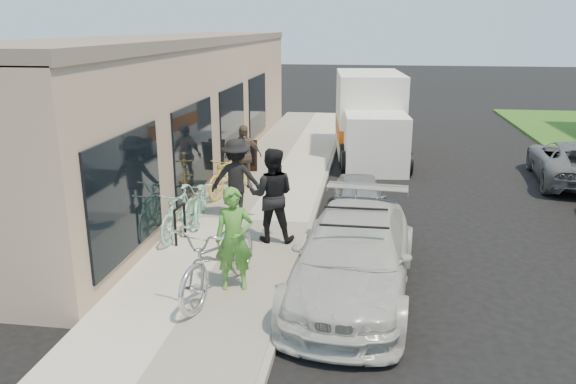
{
  "coord_description": "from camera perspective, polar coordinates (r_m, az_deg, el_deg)",
  "views": [
    {
      "loc": [
        0.81,
        -9.18,
        4.53
      ],
      "look_at": [
        -0.89,
        2.39,
        1.05
      ],
      "focal_mm": 35.0,
      "sensor_mm": 36.0,
      "label": 1
    }
  ],
  "objects": [
    {
      "name": "sedan_silver",
      "position": [
        13.67,
        7.23,
        -0.62
      ],
      "size": [
        1.44,
        3.12,
        1.04
      ],
      "primitive_type": "imported",
      "rotation": [
        0.0,
        0.0,
        0.07
      ],
      "color": "gray",
      "rests_on": "ground"
    },
    {
      "name": "cruiser_bike_b",
      "position": [
        13.18,
        -8.84,
        -0.71
      ],
      "size": [
        1.01,
        2.01,
        1.01
      ],
      "primitive_type": "imported",
      "rotation": [
        0.0,
        0.0,
        0.18
      ],
      "color": "#96DFC7",
      "rests_on": "sidewalk"
    },
    {
      "name": "sidewalk",
      "position": [
        13.26,
        -4.38,
        -3.09
      ],
      "size": [
        3.0,
        34.0,
        0.15
      ],
      "primitive_type": "cube",
      "color": "beige",
      "rests_on": "ground"
    },
    {
      "name": "bystander_b",
      "position": [
        15.67,
        -4.56,
        3.64
      ],
      "size": [
        1.12,
        0.83,
        1.77
      ],
      "primitive_type": "imported",
      "rotation": [
        0.0,
        0.0,
        0.43
      ],
      "color": "brown",
      "rests_on": "sidewalk"
    },
    {
      "name": "bike_rack",
      "position": [
        11.94,
        -10.93,
        -2.81
      ],
      "size": [
        0.08,
        0.56,
        0.79
      ],
      "rotation": [
        0.0,
        0.0,
        -0.06
      ],
      "color": "black",
      "rests_on": "sidewalk"
    },
    {
      "name": "bystander_a",
      "position": [
        13.14,
        -5.26,
        1.35
      ],
      "size": [
        1.26,
        0.78,
        1.89
      ],
      "primitive_type": "imported",
      "rotation": [
        0.0,
        0.0,
        3.21
      ],
      "color": "black",
      "rests_on": "sidewalk"
    },
    {
      "name": "cruiser_bike_c",
      "position": [
        14.97,
        -6.15,
        1.63
      ],
      "size": [
        1.07,
        1.87,
        1.08
      ],
      "primitive_type": "imported",
      "rotation": [
        0.0,
        0.0,
        -0.33
      ],
      "color": "gold",
      "rests_on": "sidewalk"
    },
    {
      "name": "man_standing",
      "position": [
        11.65,
        -1.67,
        -0.32
      ],
      "size": [
        1.01,
        0.81,
        1.99
      ],
      "primitive_type": "imported",
      "rotation": [
        0.0,
        0.0,
        3.2
      ],
      "color": "black",
      "rests_on": "sidewalk"
    },
    {
      "name": "cruiser_bike_a",
      "position": [
        12.19,
        -10.93,
        -2.08
      ],
      "size": [
        0.7,
        1.84,
        1.08
      ],
      "primitive_type": "imported",
      "rotation": [
        0.0,
        0.0,
        -0.11
      ],
      "color": "#96DFC7",
      "rests_on": "sidewalk"
    },
    {
      "name": "far_car_gray",
      "position": [
        18.73,
        26.92,
        2.74
      ],
      "size": [
        2.59,
        4.73,
        1.26
      ],
      "primitive_type": "imported",
      "rotation": [
        0.0,
        0.0,
        3.03
      ],
      "color": "slate",
      "rests_on": "ground"
    },
    {
      "name": "ground",
      "position": [
        10.26,
        3.01,
        -9.63
      ],
      "size": [
        120.0,
        120.0,
        0.0
      ],
      "primitive_type": "plane",
      "color": "black",
      "rests_on": "ground"
    },
    {
      "name": "moving_truck",
      "position": [
        20.35,
        8.29,
        7.25
      ],
      "size": [
        2.75,
        6.1,
        2.91
      ],
      "rotation": [
        0.0,
        0.0,
        0.09
      ],
      "color": "white",
      "rests_on": "ground"
    },
    {
      "name": "sedan_white",
      "position": [
        9.81,
        6.69,
        -6.48
      ],
      "size": [
        2.38,
        5.01,
        1.45
      ],
      "rotation": [
        0.0,
        0.0,
        -0.08
      ],
      "color": "beige",
      "rests_on": "ground"
    },
    {
      "name": "sandwich_board",
      "position": [
        17.52,
        -4.1,
        3.66
      ],
      "size": [
        0.64,
        0.64,
        0.93
      ],
      "rotation": [
        0.0,
        0.0,
        0.14
      ],
      "color": "black",
      "rests_on": "sidewalk"
    },
    {
      "name": "tandem_bike",
      "position": [
        9.53,
        -6.92,
        -6.54
      ],
      "size": [
        1.43,
        2.63,
        1.31
      ],
      "primitive_type": "imported",
      "rotation": [
        0.0,
        0.0,
        -0.23
      ],
      "color": "silver",
      "rests_on": "sidewalk"
    },
    {
      "name": "woman_rider",
      "position": [
        9.59,
        -5.5,
        -4.79
      ],
      "size": [
        0.74,
        0.57,
        1.79
      ],
      "primitive_type": "imported",
      "rotation": [
        0.0,
        0.0,
        0.23
      ],
      "color": "#489130",
      "rests_on": "sidewalk"
    },
    {
      "name": "curb",
      "position": [
        13.03,
        2.3,
        -3.47
      ],
      "size": [
        0.12,
        34.0,
        0.13
      ],
      "primitive_type": "cube",
      "color": "gray",
      "rests_on": "ground"
    },
    {
      "name": "storefront",
      "position": [
        18.36,
        -11.11,
        8.74
      ],
      "size": [
        3.6,
        20.0,
        4.22
      ],
      "color": "tan",
      "rests_on": "ground"
    }
  ]
}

